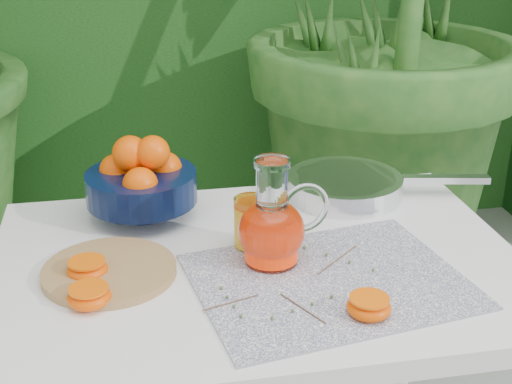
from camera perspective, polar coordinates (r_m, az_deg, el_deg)
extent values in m
cube|color=white|center=(1.37, 0.16, -6.11)|extent=(1.00, 0.70, 0.04)
cylinder|color=white|center=(1.82, -16.20, -12.89)|extent=(0.04, 0.04, 0.71)
cylinder|color=white|center=(1.93, 11.88, -10.14)|extent=(0.04, 0.04, 0.71)
cube|color=#0B1240|center=(1.29, 5.86, -7.07)|extent=(0.52, 0.43, 0.00)
cylinder|color=#A17849|center=(1.33, -11.65, -6.22)|extent=(0.28, 0.28, 0.02)
cylinder|color=black|center=(1.53, -9.02, -1.35)|extent=(0.09, 0.09, 0.04)
cylinder|color=black|center=(1.51, -9.14, 0.41)|extent=(0.24, 0.24, 0.06)
sphere|color=#FF6402|center=(1.53, -11.10, 1.67)|extent=(0.08, 0.08, 0.07)
sphere|color=#FF6402|center=(1.53, -7.28, 1.88)|extent=(0.08, 0.08, 0.07)
sphere|color=#FF6402|center=(1.45, -9.24, 0.57)|extent=(0.08, 0.08, 0.07)
sphere|color=#FF6402|center=(1.56, -9.18, 2.21)|extent=(0.08, 0.08, 0.07)
sphere|color=#FF6402|center=(1.49, -10.03, 3.07)|extent=(0.08, 0.08, 0.07)
sphere|color=#FF6402|center=(1.47, -8.26, 3.15)|extent=(0.07, 0.07, 0.07)
cylinder|color=white|center=(1.34, 1.22, -5.41)|extent=(0.11, 0.11, 0.01)
ellipsoid|color=white|center=(1.31, 1.25, -3.11)|extent=(0.14, 0.14, 0.12)
cylinder|color=white|center=(1.27, 1.28, 0.55)|extent=(0.06, 0.06, 0.08)
cylinder|color=white|center=(1.26, 1.30, 2.34)|extent=(0.07, 0.07, 0.01)
torus|color=white|center=(1.31, 3.90, -1.26)|extent=(0.10, 0.03, 0.10)
cylinder|color=#EC2F05|center=(1.32, 1.24, -3.61)|extent=(0.11, 0.11, 0.09)
cylinder|color=white|center=(1.37, -0.37, -2.44)|extent=(0.09, 0.09, 0.10)
cylinder|color=yellow|center=(1.38, -0.37, -2.74)|extent=(0.08, 0.08, 0.08)
cylinder|color=#FF5607|center=(1.36, -0.37, -1.15)|extent=(0.07, 0.07, 0.00)
cylinder|color=silver|center=(1.63, 7.09, 0.47)|extent=(0.31, 0.31, 0.05)
cylinder|color=silver|center=(1.62, 7.12, 1.11)|extent=(0.27, 0.27, 0.01)
cube|color=silver|center=(1.66, 14.95, 0.99)|extent=(0.20, 0.06, 0.02)
ellipsoid|color=#FF6402|center=(1.24, -13.19, -8.19)|extent=(0.08, 0.08, 0.04)
cylinder|color=#FF5607|center=(1.23, -13.26, -7.53)|extent=(0.07, 0.07, 0.00)
ellipsoid|color=#FF6402|center=(1.32, -13.34, -6.09)|extent=(0.08, 0.08, 0.04)
cylinder|color=#FF5607|center=(1.31, -13.41, -5.45)|extent=(0.07, 0.07, 0.00)
ellipsoid|color=#FF6402|center=(1.20, 9.01, -9.10)|extent=(0.08, 0.08, 0.04)
cylinder|color=#FF5607|center=(1.19, 9.06, -8.42)|extent=(0.07, 0.07, 0.00)
cylinder|color=brown|center=(1.20, 3.75, -9.26)|extent=(0.05, 0.10, 0.00)
sphere|color=#496334|center=(1.17, 1.30, -10.03)|extent=(0.01, 0.01, 0.01)
sphere|color=#496334|center=(1.19, 2.95, -9.44)|extent=(0.01, 0.01, 0.01)
sphere|color=#496334|center=(1.21, 4.54, -8.87)|extent=(0.01, 0.01, 0.01)
sphere|color=#496334|center=(1.23, 6.07, -8.31)|extent=(0.01, 0.01, 0.01)
cylinder|color=brown|center=(1.35, 6.56, -5.38)|extent=(0.10, 0.09, 0.00)
sphere|color=#496334|center=(1.38, 3.90, -4.44)|extent=(0.01, 0.01, 0.01)
sphere|color=#496334|center=(1.36, 5.66, -5.00)|extent=(0.01, 0.01, 0.01)
sphere|color=#496334|center=(1.34, 7.49, -5.57)|extent=(0.01, 0.01, 0.01)
sphere|color=#496334|center=(1.32, 9.37, -6.15)|extent=(0.01, 0.01, 0.01)
cylinder|color=brown|center=(1.21, -2.04, -8.83)|extent=(0.10, 0.03, 0.00)
sphere|color=#496334|center=(1.18, -1.21, -9.86)|extent=(0.01, 0.01, 0.01)
sphere|color=#496334|center=(1.20, -1.77, -9.10)|extent=(0.01, 0.01, 0.01)
sphere|color=#496334|center=(1.23, -2.30, -8.37)|extent=(0.01, 0.01, 0.01)
sphere|color=#496334|center=(1.25, -2.81, -7.66)|extent=(0.01, 0.01, 0.01)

